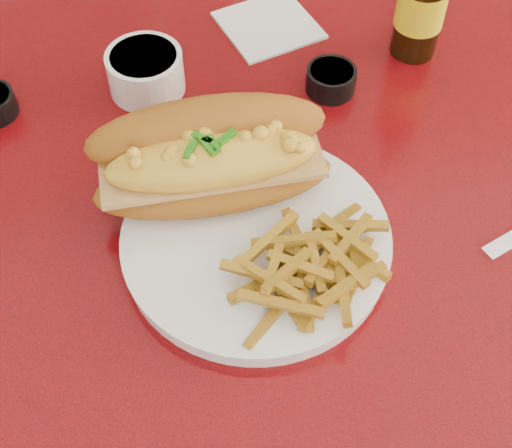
{
  "coord_description": "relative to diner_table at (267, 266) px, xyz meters",
  "views": [
    {
      "loc": [
        -0.08,
        -0.5,
        1.38
      ],
      "look_at": [
        -0.03,
        -0.08,
        0.81
      ],
      "focal_mm": 50.0,
      "sensor_mm": 36.0,
      "label": 1
    }
  ],
  "objects": [
    {
      "name": "ground",
      "position": [
        0.0,
        0.0,
        -0.61
      ],
      "size": [
        8.0,
        8.0,
        0.0
      ],
      "primitive_type": "plane",
      "color": "silver",
      "rests_on": "ground"
    },
    {
      "name": "sauce_cup_right",
      "position": [
        0.1,
        0.14,
        0.18
      ],
      "size": [
        0.08,
        0.08,
        0.03
      ],
      "rotation": [
        0.0,
        0.0,
        0.38
      ],
      "color": "black",
      "rests_on": "diner_table"
    },
    {
      "name": "dinner_plate",
      "position": [
        -0.03,
        -0.08,
        0.17
      ],
      "size": [
        0.35,
        0.35,
        0.02
      ],
      "rotation": [
        0.0,
        0.0,
        -0.33
      ],
      "color": "white",
      "rests_on": "diner_table"
    },
    {
      "name": "diner_table",
      "position": [
        0.0,
        0.0,
        0.0
      ],
      "size": [
        1.23,
        0.83,
        0.77
      ],
      "color": "red",
      "rests_on": "ground"
    },
    {
      "name": "paper_napkin",
      "position": [
        0.04,
        0.28,
        0.16
      ],
      "size": [
        0.15,
        0.15,
        0.0
      ],
      "primitive_type": "cube",
      "rotation": [
        0.0,
        0.0,
        0.34
      ],
      "color": "white",
      "rests_on": "diner_table"
    },
    {
      "name": "gravy_ramekin",
      "position": [
        -0.13,
        0.18,
        0.19
      ],
      "size": [
        0.1,
        0.1,
        0.05
      ],
      "rotation": [
        0.0,
        0.0,
        -0.12
      ],
      "color": "white",
      "rests_on": "diner_table"
    },
    {
      "name": "mac_hoagie",
      "position": [
        -0.06,
        -0.01,
        0.23
      ],
      "size": [
        0.26,
        0.13,
        0.11
      ],
      "rotation": [
        0.0,
        0.0,
        0.06
      ],
      "color": "#A9631B",
      "rests_on": "dinner_plate"
    },
    {
      "name": "booth_bench_far",
      "position": [
        0.0,
        0.81,
        -0.32
      ],
      "size": [
        1.2,
        0.51,
        0.9
      ],
      "color": "#9A0B0A",
      "rests_on": "ground"
    },
    {
      "name": "fork",
      "position": [
        -0.07,
        -0.05,
        0.18
      ],
      "size": [
        0.08,
        0.14,
        0.0
      ],
      "rotation": [
        0.0,
        0.0,
        2.04
      ],
      "color": "silver",
      "rests_on": "dinner_plate"
    },
    {
      "name": "fries_pile",
      "position": [
        0.02,
        -0.13,
        0.2
      ],
      "size": [
        0.13,
        0.12,
        0.04
      ],
      "primitive_type": null,
      "rotation": [
        0.0,
        0.0,
        0.04
      ],
      "color": "#BE8B20",
      "rests_on": "dinner_plate"
    }
  ]
}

